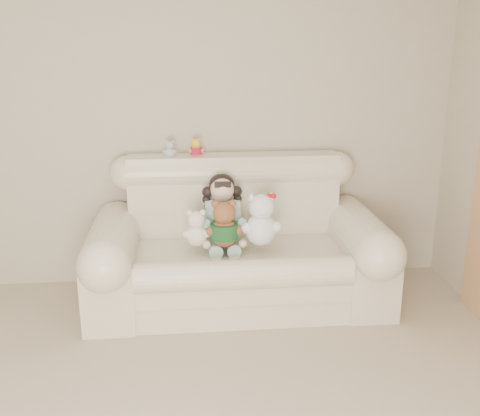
% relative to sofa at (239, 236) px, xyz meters
% --- Properties ---
extents(wall_back, '(4.50, 0.00, 4.50)m').
position_rel_sofa_xyz_m(wall_back, '(-0.57, 0.50, 0.78)').
color(wall_back, '#BAAB94').
rests_on(wall_back, ground).
extents(sofa, '(2.10, 0.95, 1.03)m').
position_rel_sofa_xyz_m(sofa, '(0.00, 0.00, 0.00)').
color(sofa, beige).
rests_on(sofa, floor).
extents(seated_child, '(0.32, 0.39, 0.53)m').
position_rel_sofa_xyz_m(seated_child, '(-0.11, 0.08, 0.17)').
color(seated_child, '#2A7C64').
rests_on(seated_child, sofa).
extents(brown_teddy, '(0.28, 0.24, 0.38)m').
position_rel_sofa_xyz_m(brown_teddy, '(-0.11, -0.15, 0.18)').
color(brown_teddy, brown).
rests_on(brown_teddy, sofa).
extents(white_cat, '(0.33, 0.28, 0.43)m').
position_rel_sofa_xyz_m(white_cat, '(0.14, -0.14, 0.20)').
color(white_cat, white).
rests_on(white_cat, sofa).
extents(cream_teddy, '(0.21, 0.18, 0.30)m').
position_rel_sofa_xyz_m(cream_teddy, '(-0.30, -0.13, 0.13)').
color(cream_teddy, silver).
rests_on(cream_teddy, sofa).
extents(yellow_mini_bear, '(0.13, 0.11, 0.17)m').
position_rel_sofa_xyz_m(yellow_mini_bear, '(-0.28, 0.37, 0.58)').
color(yellow_mini_bear, gold).
rests_on(yellow_mini_bear, sofa).
extents(grey_mini_plush, '(0.12, 0.10, 0.16)m').
position_rel_sofa_xyz_m(grey_mini_plush, '(-0.47, 0.36, 0.57)').
color(grey_mini_plush, '#B5B6BD').
rests_on(grey_mini_plush, sofa).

